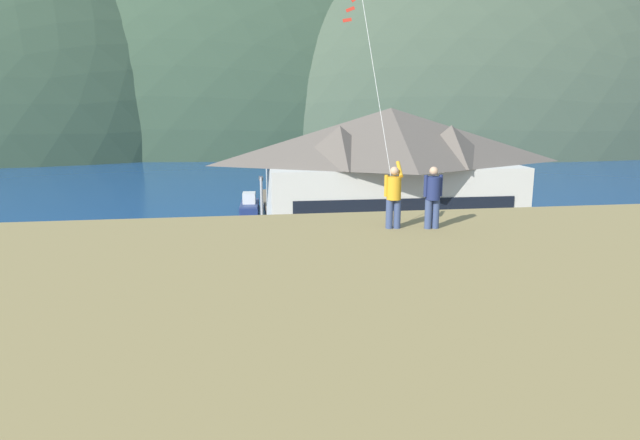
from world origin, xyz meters
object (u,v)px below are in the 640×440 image
at_px(harbor_lodge, 390,167).
at_px(storage_shed_near_lot, 48,284).
at_px(wharf_dock, 278,203).
at_px(moored_boat_wharfside, 249,206).
at_px(person_kite_flyer, 394,195).
at_px(parked_car_back_row_left, 254,321).
at_px(parked_car_mid_row_near, 432,321).
at_px(person_companion, 433,196).
at_px(parked_car_back_row_right, 541,277).
at_px(parked_car_front_row_silver, 607,309).
at_px(parking_light_pole, 262,220).
at_px(parked_car_front_row_red, 299,286).

height_order(harbor_lodge, storage_shed_near_lot, harbor_lodge).
relative_size(wharf_dock, moored_boat_wharfside, 2.75).
relative_size(storage_shed_near_lot, person_kite_flyer, 4.46).
relative_size(moored_boat_wharfside, parked_car_back_row_left, 1.38).
distance_m(harbor_lodge, parked_car_mid_row_near, 23.08).
bearing_deg(moored_boat_wharfside, person_companion, -84.13).
relative_size(parked_car_back_row_left, person_companion, 2.42).
height_order(storage_shed_near_lot, person_companion, person_companion).
bearing_deg(parked_car_back_row_left, wharf_dock, 83.89).
xyz_separation_m(wharf_dock, parked_car_back_row_right, (13.06, -31.00, 0.71)).
height_order(parked_car_back_row_right, parked_car_front_row_silver, same).
relative_size(moored_boat_wharfside, parked_car_back_row_right, 1.38).
xyz_separation_m(storage_shed_near_lot, parking_light_pole, (10.55, 6.74, 1.36)).
bearing_deg(wharf_dock, person_kite_flyer, -90.04).
height_order(storage_shed_near_lot, parked_car_back_row_left, storage_shed_near_lot).
bearing_deg(storage_shed_near_lot, wharf_dock, 67.58).
height_order(moored_boat_wharfside, parked_car_mid_row_near, moored_boat_wharfside).
bearing_deg(wharf_dock, parked_car_front_row_red, -92.13).
distance_m(parked_car_front_row_silver, person_kite_flyer, 17.46).
bearing_deg(wharf_dock, parked_car_back_row_left, -96.11).
bearing_deg(person_kite_flyer, parking_light_pole, 98.73).
distance_m(harbor_lodge, parked_car_front_row_silver, 23.07).
bearing_deg(parked_car_front_row_silver, parking_light_pole, 147.37).
bearing_deg(parked_car_mid_row_near, wharf_dock, 96.84).
xyz_separation_m(wharf_dock, person_kite_flyer, (-0.03, -44.70, 8.07)).
relative_size(parked_car_back_row_right, parked_car_front_row_red, 1.00).
bearing_deg(parked_car_back_row_right, parked_car_front_row_silver, -86.00).
bearing_deg(parking_light_pole, person_companion, -78.23).
xyz_separation_m(storage_shed_near_lot, wharf_dock, (13.46, 32.64, -2.16)).
bearing_deg(person_kite_flyer, harbor_lodge, 74.25).
relative_size(harbor_lodge, parked_car_front_row_red, 5.24).
relative_size(moored_boat_wharfside, parked_car_front_row_silver, 1.37).
relative_size(parked_car_mid_row_near, parking_light_pole, 0.67).
bearing_deg(person_companion, storage_shed_near_lot, 139.83).
relative_size(parked_car_back_row_right, parked_car_back_row_left, 1.00).
relative_size(parked_car_back_row_right, parked_car_front_row_silver, 1.00).
relative_size(storage_shed_near_lot, parked_car_mid_row_near, 1.91).
bearing_deg(person_companion, parked_car_back_row_right, 49.11).
height_order(harbor_lodge, parked_car_mid_row_near, harbor_lodge).
distance_m(harbor_lodge, parked_car_back_row_left, 24.70).
bearing_deg(moored_boat_wharfside, wharf_dock, 45.34).
distance_m(parking_light_pole, person_kite_flyer, 19.55).
bearing_deg(parked_car_back_row_left, storage_shed_near_lot, 165.11).
bearing_deg(parked_car_front_row_red, parked_car_back_row_left, -119.20).
bearing_deg(parked_car_back_row_right, parked_car_back_row_left, -165.94).
xyz_separation_m(wharf_dock, parked_car_mid_row_near, (4.38, -36.53, 0.71)).
distance_m(parked_car_back_row_right, parked_car_mid_row_near, 10.29).
bearing_deg(storage_shed_near_lot, person_companion, -40.17).
xyz_separation_m(parked_car_back_row_right, person_companion, (-12.02, -13.88, 7.34)).
relative_size(parked_car_back_row_left, parked_car_front_row_red, 1.00).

